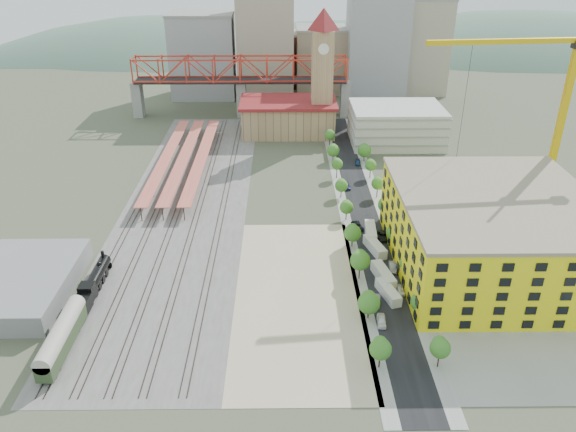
{
  "coord_description": "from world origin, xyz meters",
  "views": [
    {
      "loc": [
        -7.37,
        -135.43,
        72.95
      ],
      "look_at": [
        -6.05,
        -12.07,
        10.0
      ],
      "focal_mm": 35.0,
      "sensor_mm": 36.0,
      "label": 1
    }
  ],
  "objects_px": {
    "locomotive": "(93,285)",
    "coach": "(62,337)",
    "car_0": "(381,321)",
    "site_trailer_c": "(375,247)",
    "site_trailer_d": "(371,232)",
    "site_trailer_b": "(383,275)",
    "tower_crane": "(554,94)",
    "construction_building": "(492,233)",
    "site_trailer_a": "(388,292)",
    "clock_tower": "(322,61)"
  },
  "relations": [
    {
      "from": "site_trailer_a",
      "to": "site_trailer_c",
      "type": "height_order",
      "value": "site_trailer_c"
    },
    {
      "from": "clock_tower",
      "to": "coach",
      "type": "distance_m",
      "value": 144.27
    },
    {
      "from": "coach",
      "to": "site_trailer_b",
      "type": "distance_m",
      "value": 70.22
    },
    {
      "from": "construction_building",
      "to": "coach",
      "type": "xyz_separation_m",
      "value": [
        -92.0,
        -29.64,
        -6.1
      ]
    },
    {
      "from": "site_trailer_a",
      "to": "site_trailer_d",
      "type": "relative_size",
      "value": 0.91
    },
    {
      "from": "construction_building",
      "to": "locomotive",
      "type": "height_order",
      "value": "construction_building"
    },
    {
      "from": "clock_tower",
      "to": "site_trailer_b",
      "type": "bearing_deg",
      "value": -85.67
    },
    {
      "from": "construction_building",
      "to": "site_trailer_c",
      "type": "relative_size",
      "value": 5.33
    },
    {
      "from": "construction_building",
      "to": "locomotive",
      "type": "bearing_deg",
      "value": -173.66
    },
    {
      "from": "tower_crane",
      "to": "car_0",
      "type": "xyz_separation_m",
      "value": [
        -50.26,
        -49.9,
        -34.3
      ]
    },
    {
      "from": "clock_tower",
      "to": "tower_crane",
      "type": "relative_size",
      "value": 0.91
    },
    {
      "from": "tower_crane",
      "to": "site_trailer_c",
      "type": "bearing_deg",
      "value": -156.74
    },
    {
      "from": "tower_crane",
      "to": "car_0",
      "type": "height_order",
      "value": "tower_crane"
    },
    {
      "from": "site_trailer_a",
      "to": "site_trailer_d",
      "type": "distance_m",
      "value": 27.57
    },
    {
      "from": "site_trailer_c",
      "to": "car_0",
      "type": "distance_m",
      "value": 29.75
    },
    {
      "from": "tower_crane",
      "to": "site_trailer_b",
      "type": "xyz_separation_m",
      "value": [
        -47.26,
        -33.55,
        -33.73
      ]
    },
    {
      "from": "site_trailer_c",
      "to": "car_0",
      "type": "xyz_separation_m",
      "value": [
        -3.0,
        -29.59,
        -0.51
      ]
    },
    {
      "from": "car_0",
      "to": "tower_crane",
      "type": "bearing_deg",
      "value": 50.1
    },
    {
      "from": "construction_building",
      "to": "site_trailer_c",
      "type": "bearing_deg",
      "value": 163.95
    },
    {
      "from": "construction_building",
      "to": "locomotive",
      "type": "xyz_separation_m",
      "value": [
        -92.0,
        -10.23,
        -7.19
      ]
    },
    {
      "from": "locomotive",
      "to": "site_trailer_c",
      "type": "relative_size",
      "value": 2.51
    },
    {
      "from": "clock_tower",
      "to": "site_trailer_c",
      "type": "bearing_deg",
      "value": -85.06
    },
    {
      "from": "coach",
      "to": "site_trailer_a",
      "type": "bearing_deg",
      "value": 14.63
    },
    {
      "from": "clock_tower",
      "to": "car_0",
      "type": "xyz_separation_m",
      "value": [
        5.0,
        -122.11,
        -27.91
      ]
    },
    {
      "from": "coach",
      "to": "site_trailer_c",
      "type": "relative_size",
      "value": 2.09
    },
    {
      "from": "clock_tower",
      "to": "coach",
      "type": "xyz_separation_m",
      "value": [
        -58.0,
        -129.64,
        -25.39
      ]
    },
    {
      "from": "construction_building",
      "to": "site_trailer_b",
      "type": "distance_m",
      "value": 27.82
    },
    {
      "from": "site_trailer_c",
      "to": "site_trailer_d",
      "type": "relative_size",
      "value": 0.96
    },
    {
      "from": "clock_tower",
      "to": "construction_building",
      "type": "height_order",
      "value": "clock_tower"
    },
    {
      "from": "locomotive",
      "to": "car_0",
      "type": "relative_size",
      "value": 5.14
    },
    {
      "from": "site_trailer_c",
      "to": "site_trailer_b",
      "type": "bearing_deg",
      "value": -106.06
    },
    {
      "from": "site_trailer_a",
      "to": "site_trailer_c",
      "type": "distance_m",
      "value": 19.89
    },
    {
      "from": "site_trailer_b",
      "to": "site_trailer_c",
      "type": "xyz_separation_m",
      "value": [
        0.0,
        13.23,
        -0.06
      ]
    },
    {
      "from": "coach",
      "to": "car_0",
      "type": "bearing_deg",
      "value": 6.82
    },
    {
      "from": "construction_building",
      "to": "tower_crane",
      "type": "bearing_deg",
      "value": 52.59
    },
    {
      "from": "clock_tower",
      "to": "site_trailer_d",
      "type": "height_order",
      "value": "clock_tower"
    },
    {
      "from": "coach",
      "to": "tower_crane",
      "type": "height_order",
      "value": "tower_crane"
    },
    {
      "from": "site_trailer_b",
      "to": "tower_crane",
      "type": "bearing_deg",
      "value": 22.72
    },
    {
      "from": "car_0",
      "to": "site_trailer_b",
      "type": "bearing_deg",
      "value": 84.91
    },
    {
      "from": "site_trailer_a",
      "to": "coach",
      "type": "bearing_deg",
      "value": 178.66
    },
    {
      "from": "car_0",
      "to": "locomotive",
      "type": "bearing_deg",
      "value": 174.62
    },
    {
      "from": "car_0",
      "to": "site_trailer_a",
      "type": "bearing_deg",
      "value": 78.12
    },
    {
      "from": "coach",
      "to": "site_trailer_d",
      "type": "relative_size",
      "value": 2.0
    },
    {
      "from": "locomotive",
      "to": "coach",
      "type": "xyz_separation_m",
      "value": [
        -0.0,
        -19.42,
        1.09
      ]
    },
    {
      "from": "construction_building",
      "to": "coach",
      "type": "height_order",
      "value": "construction_building"
    },
    {
      "from": "clock_tower",
      "to": "site_trailer_c",
      "type": "relative_size",
      "value": 5.48
    },
    {
      "from": "site_trailer_c",
      "to": "site_trailer_d",
      "type": "bearing_deg",
      "value": 73.94
    },
    {
      "from": "coach",
      "to": "site_trailer_b",
      "type": "relative_size",
      "value": 2.0
    },
    {
      "from": "coach",
      "to": "site_trailer_c",
      "type": "distance_m",
      "value": 75.75
    },
    {
      "from": "site_trailer_d",
      "to": "car_0",
      "type": "distance_m",
      "value": 37.39
    }
  ]
}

